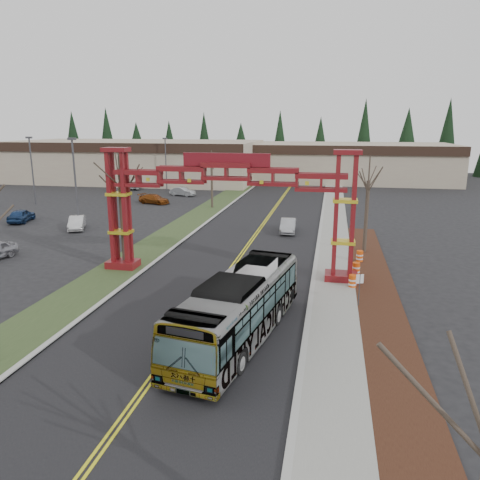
% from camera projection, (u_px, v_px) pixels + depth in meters
% --- Properties ---
extents(ground, '(200.00, 200.00, 0.00)m').
position_uv_depth(ground, '(115.00, 430.00, 16.42)').
color(ground, black).
rests_on(ground, ground).
extents(road, '(12.00, 110.00, 0.02)m').
position_uv_depth(road, '(245.00, 250.00, 40.24)').
color(road, black).
rests_on(road, ground).
extents(lane_line_left, '(0.12, 100.00, 0.01)m').
position_uv_depth(lane_line_left, '(244.00, 249.00, 40.26)').
color(lane_line_left, yellow).
rests_on(lane_line_left, road).
extents(lane_line_right, '(0.12, 100.00, 0.01)m').
position_uv_depth(lane_line_right, '(246.00, 249.00, 40.21)').
color(lane_line_right, yellow).
rests_on(lane_line_right, road).
extents(curb_right, '(0.30, 110.00, 0.15)m').
position_uv_depth(curb_right, '(317.00, 252.00, 39.07)').
color(curb_right, '#ADADA8').
rests_on(curb_right, ground).
extents(sidewalk_right, '(2.60, 110.00, 0.14)m').
position_uv_depth(sidewalk_right, '(335.00, 253.00, 38.79)').
color(sidewalk_right, gray).
rests_on(sidewalk_right, ground).
extents(landscape_strip, '(2.60, 50.00, 0.12)m').
position_uv_depth(landscape_strip, '(386.00, 333.00, 24.02)').
color(landscape_strip, black).
rests_on(landscape_strip, ground).
extents(grass_median, '(4.00, 110.00, 0.08)m').
position_uv_depth(grass_median, '(157.00, 245.00, 41.73)').
color(grass_median, '#344422').
rests_on(grass_median, ground).
extents(curb_left, '(0.30, 110.00, 0.15)m').
position_uv_depth(curb_left, '(177.00, 245.00, 41.38)').
color(curb_left, '#ADADA8').
rests_on(curb_left, ground).
extents(gateway_arch, '(18.20, 1.60, 8.90)m').
position_uv_depth(gateway_arch, '(227.00, 192.00, 32.14)').
color(gateway_arch, maroon).
rests_on(gateway_arch, ground).
extents(retail_building_west, '(46.00, 22.30, 7.50)m').
position_uv_depth(retail_building_west, '(136.00, 161.00, 89.70)').
color(retail_building_west, tan).
rests_on(retail_building_west, ground).
extents(retail_building_east, '(38.00, 20.30, 7.00)m').
position_uv_depth(retail_building_east, '(348.00, 162.00, 89.87)').
color(retail_building_east, tan).
rests_on(retail_building_east, ground).
extents(conifer_treeline, '(116.10, 5.60, 13.00)m').
position_uv_depth(conifer_treeline, '(302.00, 143.00, 102.46)').
color(conifer_treeline, black).
rests_on(conifer_treeline, ground).
extents(transit_bus, '(4.87, 12.31, 3.34)m').
position_uv_depth(transit_bus, '(239.00, 308.00, 23.06)').
color(transit_bus, '#A0A3A7').
rests_on(transit_bus, ground).
extents(silver_sedan, '(1.64, 4.23, 1.37)m').
position_uv_depth(silver_sedan, '(288.00, 226.00, 46.54)').
color(silver_sedan, '#A5A8AD').
rests_on(silver_sedan, ground).
extents(parked_car_near_b, '(2.98, 4.34, 1.35)m').
position_uv_depth(parked_car_near_b, '(77.00, 223.00, 47.93)').
color(parked_car_near_b, silver).
rests_on(parked_car_near_b, ground).
extents(parked_car_mid_a, '(4.78, 2.99, 1.29)m').
position_uv_depth(parked_car_mid_a, '(154.00, 199.00, 63.57)').
color(parked_car_mid_a, brown).
rests_on(parked_car_mid_a, ground).
extents(parked_car_mid_b, '(2.71, 4.62, 1.48)m').
position_uv_depth(parked_car_mid_b, '(21.00, 215.00, 51.55)').
color(parked_car_mid_b, navy).
rests_on(parked_car_mid_b, ground).
extents(parked_car_far_a, '(4.21, 2.45, 1.31)m').
position_uv_depth(parked_car_far_a, '(183.00, 192.00, 70.58)').
color(parked_car_far_a, '#A4A9AC').
rests_on(parked_car_far_a, ground).
extents(parked_car_far_b, '(2.99, 4.82, 1.25)m').
position_uv_depth(parked_car_far_b, '(135.00, 185.00, 78.10)').
color(parked_car_far_b, silver).
rests_on(parked_car_far_b, ground).
extents(bare_tree_median_mid, '(3.28, 3.28, 8.25)m').
position_uv_depth(bare_tree_median_mid, '(120.00, 187.00, 33.97)').
color(bare_tree_median_mid, '#382D26').
rests_on(bare_tree_median_mid, ground).
extents(bare_tree_median_far, '(2.89, 2.89, 7.31)m').
position_uv_depth(bare_tree_median_far, '(212.00, 166.00, 59.24)').
color(bare_tree_median_far, '#382D26').
rests_on(bare_tree_median_far, ground).
extents(bare_tree_right_far, '(3.09, 3.09, 8.08)m').
position_uv_depth(bare_tree_right_far, '(369.00, 181.00, 37.86)').
color(bare_tree_right_far, '#382D26').
rests_on(bare_tree_right_far, ground).
extents(light_pole_near, '(0.80, 0.40, 9.19)m').
position_uv_depth(light_pole_near, '(75.00, 176.00, 48.32)').
color(light_pole_near, '#3F3F44').
rests_on(light_pole_near, ground).
extents(light_pole_mid, '(0.78, 0.39, 8.96)m').
position_uv_depth(light_pole_mid, '(32.00, 166.00, 61.96)').
color(light_pole_mid, '#3F3F44').
rests_on(light_pole_mid, ground).
extents(light_pole_far, '(0.73, 0.37, 8.44)m').
position_uv_depth(light_pole_far, '(166.00, 160.00, 75.80)').
color(light_pole_far, '#3F3F44').
rests_on(light_pole_far, ground).
extents(street_sign, '(0.44, 0.19, 2.01)m').
position_uv_depth(street_sign, '(360.00, 284.00, 27.23)').
color(street_sign, '#3F3F44').
rests_on(street_sign, ground).
extents(barrel_south, '(0.51, 0.51, 0.95)m').
position_uv_depth(barrel_south, '(352.00, 282.00, 30.52)').
color(barrel_south, '#EA500D').
rests_on(barrel_south, ground).
extents(barrel_mid, '(0.54, 0.54, 1.00)m').
position_uv_depth(barrel_mid, '(356.00, 269.00, 33.09)').
color(barrel_mid, '#EA500D').
rests_on(barrel_mid, ground).
extents(barrel_north, '(0.52, 0.52, 0.96)m').
position_uv_depth(barrel_north, '(360.00, 257.00, 36.31)').
color(barrel_north, '#EA500D').
rests_on(barrel_north, ground).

